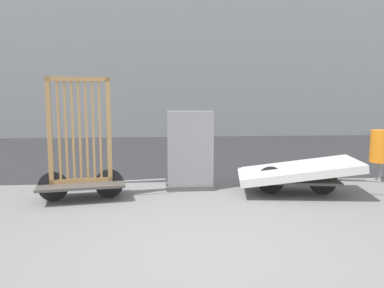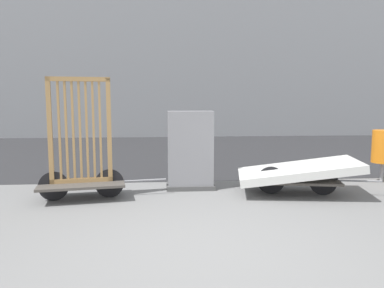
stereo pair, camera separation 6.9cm
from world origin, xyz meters
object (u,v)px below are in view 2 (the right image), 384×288
at_px(bike_cart_with_bedframe, 82,160).
at_px(trash_bin, 383,147).
at_px(utility_cabinet, 190,153).
at_px(bike_cart_with_mattress, 297,172).

distance_m(bike_cart_with_bedframe, trash_bin, 5.56).
bearing_deg(utility_cabinet, trash_bin, 3.21).
xyz_separation_m(bike_cart_with_mattress, trash_bin, (1.96, 0.77, 0.31)).
height_order(bike_cart_with_bedframe, trash_bin, bike_cart_with_bedframe).
distance_m(bike_cart_with_bedframe, utility_cabinet, 1.87).
distance_m(bike_cart_with_mattress, trash_bin, 2.13).
xyz_separation_m(bike_cart_with_mattress, utility_cabinet, (-1.76, 0.56, 0.27)).
xyz_separation_m(bike_cart_with_bedframe, utility_cabinet, (1.79, 0.56, 0.02)).
xyz_separation_m(utility_cabinet, trash_bin, (3.73, 0.21, 0.04)).
relative_size(utility_cabinet, trash_bin, 1.38).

